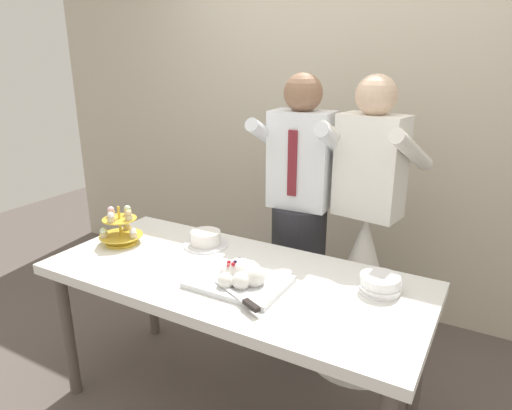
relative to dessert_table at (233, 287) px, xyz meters
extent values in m
plane|color=#564C47|center=(0.00, 0.00, -0.70)|extent=(8.00, 8.00, 0.00)
cube|color=beige|center=(0.00, 1.42, 0.75)|extent=(5.20, 0.10, 2.90)
cube|color=white|center=(0.00, 0.00, 0.05)|extent=(1.80, 0.80, 0.05)
cylinder|color=#564C47|center=(-0.82, -0.32, -0.34)|extent=(0.06, 0.06, 0.72)
cylinder|color=#564C47|center=(-0.82, 0.32, -0.34)|extent=(0.06, 0.06, 0.72)
cylinder|color=#564C47|center=(0.82, 0.32, -0.34)|extent=(0.06, 0.06, 0.72)
cylinder|color=gold|center=(-0.71, 0.01, 0.08)|extent=(0.17, 0.17, 0.01)
cylinder|color=gold|center=(-0.71, 0.01, 0.18)|extent=(0.01, 0.01, 0.21)
cylinder|color=gold|center=(-0.71, 0.01, 0.12)|extent=(0.23, 0.23, 0.01)
cylinder|color=#D1B784|center=(-0.63, 0.01, 0.14)|extent=(0.04, 0.04, 0.03)
sphere|color=white|center=(-0.63, 0.01, 0.16)|extent=(0.04, 0.04, 0.04)
cylinder|color=#D1B784|center=(-0.75, 0.09, 0.14)|extent=(0.04, 0.04, 0.03)
sphere|color=white|center=(-0.75, 0.09, 0.16)|extent=(0.04, 0.04, 0.04)
cylinder|color=#D1B784|center=(-0.77, -0.06, 0.14)|extent=(0.04, 0.04, 0.03)
sphere|color=beige|center=(-0.77, -0.06, 0.16)|extent=(0.04, 0.04, 0.04)
cylinder|color=gold|center=(-0.71, 0.01, 0.21)|extent=(0.18, 0.18, 0.01)
cylinder|color=#D1B784|center=(-0.65, 0.01, 0.23)|extent=(0.04, 0.04, 0.03)
sphere|color=#D6B27A|center=(-0.65, 0.01, 0.25)|extent=(0.04, 0.04, 0.04)
cylinder|color=#D1B784|center=(-0.71, 0.07, 0.23)|extent=(0.04, 0.04, 0.03)
sphere|color=beige|center=(-0.71, 0.07, 0.25)|extent=(0.04, 0.04, 0.04)
cylinder|color=#D1B784|center=(-0.78, 0.01, 0.23)|extent=(0.04, 0.04, 0.03)
sphere|color=#EAB7C6|center=(-0.78, 0.01, 0.25)|extent=(0.04, 0.04, 0.04)
cylinder|color=#D1B784|center=(-0.71, -0.05, 0.23)|extent=(0.04, 0.04, 0.03)
sphere|color=white|center=(-0.71, -0.05, 0.25)|extent=(0.04, 0.04, 0.04)
cube|color=silver|center=(0.08, -0.08, 0.09)|extent=(0.42, 0.31, 0.02)
sphere|color=white|center=(0.16, -0.08, 0.13)|extent=(0.10, 0.10, 0.10)
sphere|color=white|center=(0.11, -0.04, 0.13)|extent=(0.09, 0.09, 0.09)
sphere|color=white|center=(0.06, 0.00, 0.12)|extent=(0.07, 0.07, 0.07)
sphere|color=white|center=(0.04, -0.06, 0.13)|extent=(0.08, 0.08, 0.08)
sphere|color=white|center=(0.04, -0.10, 0.13)|extent=(0.08, 0.08, 0.08)
sphere|color=white|center=(0.07, -0.16, 0.12)|extent=(0.07, 0.07, 0.07)
sphere|color=white|center=(0.13, -0.13, 0.13)|extent=(0.08, 0.08, 0.08)
sphere|color=white|center=(0.08, -0.08, 0.14)|extent=(0.11, 0.11, 0.11)
sphere|color=#B21923|center=(0.05, -0.10, 0.18)|extent=(0.02, 0.02, 0.02)
sphere|color=#B21923|center=(0.11, -0.07, 0.18)|extent=(0.02, 0.02, 0.02)
sphere|color=#2D1938|center=(0.07, -0.06, 0.19)|extent=(0.02, 0.02, 0.02)
sphere|color=#2D1938|center=(0.08, -0.08, 0.18)|extent=(0.02, 0.02, 0.02)
sphere|color=#DB474C|center=(0.05, -0.11, 0.17)|extent=(0.02, 0.02, 0.02)
sphere|color=#2D1938|center=(0.08, -0.10, 0.19)|extent=(0.02, 0.02, 0.02)
sphere|color=#B21923|center=(0.08, -0.12, 0.19)|extent=(0.02, 0.02, 0.02)
cube|color=silver|center=(0.11, -0.19, 0.10)|extent=(0.22, 0.12, 0.00)
cube|color=black|center=(0.25, -0.26, 0.11)|extent=(0.09, 0.06, 0.02)
cylinder|color=white|center=(0.65, 0.16, 0.08)|extent=(0.17, 0.17, 0.01)
cylinder|color=white|center=(0.65, 0.16, 0.09)|extent=(0.17, 0.17, 0.01)
cylinder|color=white|center=(0.65, 0.16, 0.10)|extent=(0.17, 0.17, 0.01)
cylinder|color=white|center=(0.65, 0.16, 0.11)|extent=(0.17, 0.17, 0.01)
cylinder|color=white|center=(0.65, 0.17, 0.12)|extent=(0.17, 0.17, 0.01)
cylinder|color=white|center=(0.65, 0.16, 0.13)|extent=(0.17, 0.17, 0.01)
cylinder|color=white|center=(0.64, 0.16, 0.15)|extent=(0.17, 0.17, 0.01)
cylinder|color=white|center=(-0.30, 0.21, 0.08)|extent=(0.24, 0.24, 0.01)
cylinder|color=white|center=(-0.30, 0.21, 0.12)|extent=(0.16, 0.16, 0.07)
cylinder|color=#232328|center=(0.04, 0.67, -0.24)|extent=(0.32, 0.32, 0.92)
cube|color=white|center=(0.04, 0.67, 0.49)|extent=(0.35, 0.21, 0.54)
sphere|color=#8C664C|center=(0.04, 0.67, 0.85)|extent=(0.21, 0.21, 0.21)
cylinder|color=white|center=(-0.16, 0.66, 0.60)|extent=(0.10, 0.49, 0.28)
cylinder|color=white|center=(0.22, 0.68, 0.60)|extent=(0.10, 0.49, 0.28)
cube|color=maroon|center=(0.03, 0.56, 0.49)|extent=(0.05, 0.01, 0.36)
cone|color=white|center=(0.42, 0.70, -0.24)|extent=(0.56, 0.56, 0.92)
cube|color=white|center=(0.42, 0.70, 0.49)|extent=(0.37, 0.25, 0.54)
sphere|color=beige|center=(0.42, 0.70, 0.85)|extent=(0.21, 0.21, 0.21)
cylinder|color=white|center=(0.25, 0.73, 0.60)|extent=(0.15, 0.49, 0.28)
cylinder|color=white|center=(0.63, 0.67, 0.60)|extent=(0.15, 0.49, 0.28)
camera|label=1|loc=(1.04, -1.63, 1.05)|focal=32.11mm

